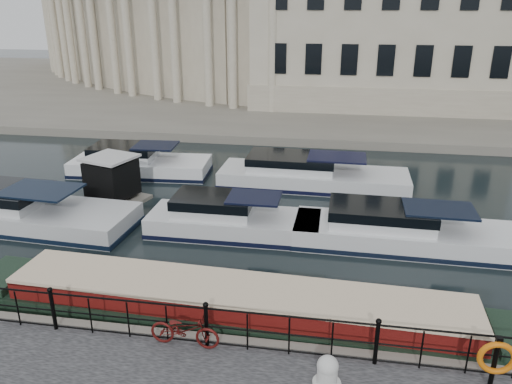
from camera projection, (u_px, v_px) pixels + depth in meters
ground_plane at (228, 312)px, 14.46m from camera, size 160.00×160.00×0.00m
far_bank at (311, 89)px, 50.34m from camera, size 120.00×42.00×0.55m
railing at (206, 323)px, 11.96m from camera, size 24.14×0.14×1.22m
civic_building at (300, 20)px, 44.14m from camera, size 53.55×31.84×16.85m
bicycle at (185, 329)px, 12.03m from camera, size 1.76×0.68×0.91m
mooring_bollard at (327, 371)px, 10.83m from camera, size 0.63×0.63×0.71m
life_ring_post at (497, 359)px, 10.48m from camera, size 0.81×0.21×1.32m
narrowboat at (236, 313)px, 13.76m from camera, size 15.95×2.74×1.58m
harbour_hut at (112, 181)px, 22.21m from camera, size 3.19×2.90×2.16m
cabin_cruisers at (207, 200)px, 21.69m from camera, size 24.22×10.18×1.99m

